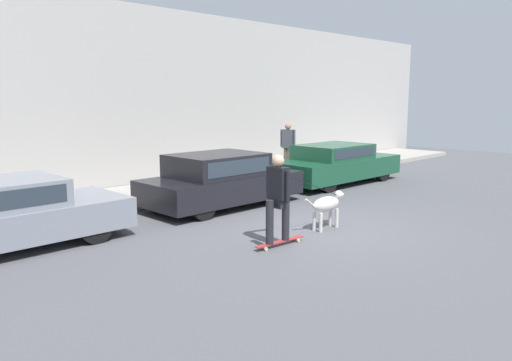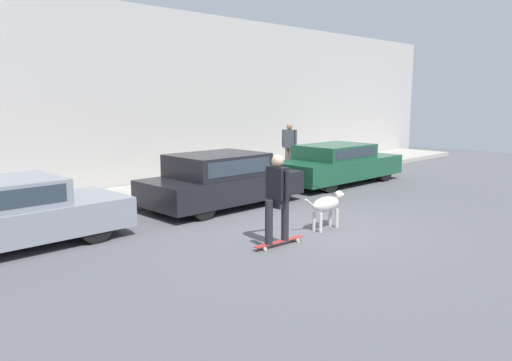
{
  "view_description": "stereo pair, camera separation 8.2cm",
  "coord_description": "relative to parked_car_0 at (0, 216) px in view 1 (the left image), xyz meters",
  "views": [
    {
      "loc": [
        -7.74,
        -6.23,
        2.65
      ],
      "look_at": [
        -0.48,
        1.04,
        0.95
      ],
      "focal_mm": 35.0,
      "sensor_mm": 36.0,
      "label": 1
    },
    {
      "loc": [
        -7.68,
        -6.28,
        2.65
      ],
      "look_at": [
        -0.48,
        1.04,
        0.95
      ],
      "focal_mm": 35.0,
      "sensor_mm": 36.0,
      "label": 2
    }
  ],
  "objects": [
    {
      "name": "parked_car_0",
      "position": [
        0.0,
        0.0,
        0.0
      ],
      "size": [
        4.28,
        1.76,
        1.25
      ],
      "rotation": [
        0.0,
        0.0,
        0.0
      ],
      "color": "black",
      "rests_on": "ground_plane"
    },
    {
      "name": "parked_car_1",
      "position": [
        5.09,
        0.0,
        0.03
      ],
      "size": [
        4.04,
        1.86,
        1.32
      ],
      "rotation": [
        0.0,
        0.0,
        -0.01
      ],
      "color": "black",
      "rests_on": "ground_plane"
    },
    {
      "name": "sidewalk_curb",
      "position": [
        4.9,
        2.26,
        -0.54
      ],
      "size": [
        30.0,
        2.56,
        0.16
      ],
      "color": "#A39E93",
      "rests_on": "ground_plane"
    },
    {
      "name": "ground_plane",
      "position": [
        4.9,
        -2.94,
        -0.62
      ],
      "size": [
        36.0,
        36.0,
        0.0
      ],
      "primitive_type": "plane",
      "color": "#545459"
    },
    {
      "name": "dog",
      "position": [
        5.22,
        -3.15,
        -0.12
      ],
      "size": [
        1.22,
        0.3,
        0.74
      ],
      "rotation": [
        0.0,
        0.0,
        -0.0
      ],
      "color": "beige",
      "rests_on": "ground_plane"
    },
    {
      "name": "parked_car_2",
      "position": [
        9.86,
        0.0,
        -0.0
      ],
      "size": [
        4.62,
        1.84,
        1.24
      ],
      "rotation": [
        0.0,
        0.0,
        -0.01
      ],
      "color": "black",
      "rests_on": "ground_plane"
    },
    {
      "name": "pedestrian_with_bag",
      "position": [
        9.7,
        1.85,
        0.47
      ],
      "size": [
        0.34,
        0.62,
        1.66
      ],
      "rotation": [
        0.0,
        0.0,
        3.52
      ],
      "color": "brown",
      "rests_on": "sidewalk_curb"
    },
    {
      "name": "back_wall",
      "position": [
        4.9,
        3.71,
        2.03
      ],
      "size": [
        32.0,
        0.3,
        5.28
      ],
      "color": "#B2ADA8",
      "rests_on": "ground_plane"
    },
    {
      "name": "skateboarder",
      "position": [
        3.62,
        -3.28,
        0.33
      ],
      "size": [
        2.54,
        0.58,
        1.67
      ],
      "rotation": [
        0.0,
        0.0,
        -0.06
      ],
      "color": "beige",
      "rests_on": "ground_plane"
    }
  ]
}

